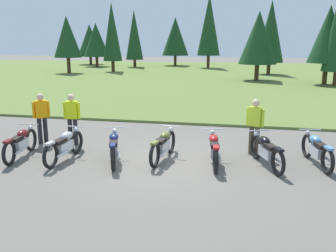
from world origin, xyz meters
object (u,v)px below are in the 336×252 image
(motorcycle_navy, at_px, (114,147))
(rider_checking_bike, at_px, (255,124))
(motorcycle_black, at_px, (266,151))
(motorcycle_sky_blue, at_px, (317,150))
(motorcycle_olive, at_px, (163,145))
(motorcycle_red, at_px, (214,149))
(rider_with_back_turned, at_px, (72,116))
(motorcycle_silver, at_px, (64,145))
(rider_in_hivis_vest, at_px, (42,115))
(motorcycle_maroon, at_px, (21,143))

(motorcycle_navy, distance_m, rider_checking_bike, 4.15)
(motorcycle_black, distance_m, motorcycle_sky_blue, 1.41)
(motorcycle_olive, height_order, motorcycle_red, same)
(motorcycle_sky_blue, height_order, rider_with_back_turned, rider_with_back_turned)
(motorcycle_silver, distance_m, rider_in_hivis_vest, 2.19)
(rider_checking_bike, bearing_deg, motorcycle_olive, -157.08)
(rider_in_hivis_vest, xyz_separation_m, rider_checking_bike, (6.79, 0.23, 0.00))
(motorcycle_olive, relative_size, rider_checking_bike, 1.26)
(motorcycle_black, bearing_deg, motorcycle_navy, -172.93)
(motorcycle_silver, bearing_deg, rider_checking_bike, 17.92)
(motorcycle_olive, bearing_deg, rider_checking_bike, 22.92)
(motorcycle_olive, xyz_separation_m, motorcycle_sky_blue, (4.18, 0.44, 0.00))
(motorcycle_navy, xyz_separation_m, rider_with_back_turned, (-1.92, 1.39, 0.51))
(motorcycle_sky_blue, bearing_deg, rider_checking_bike, 159.31)
(motorcycle_silver, bearing_deg, rider_in_hivis_vest, 136.46)
(rider_in_hivis_vest, height_order, rider_with_back_turned, same)
(motorcycle_black, height_order, rider_checking_bike, rider_checking_bike)
(rider_in_hivis_vest, bearing_deg, motorcycle_sky_blue, -2.70)
(motorcycle_red, distance_m, rider_checking_bike, 1.66)
(rider_in_hivis_vest, bearing_deg, motorcycle_silver, -43.54)
(motorcycle_red, distance_m, rider_with_back_turned, 4.79)
(motorcycle_maroon, bearing_deg, motorcycle_olive, 9.29)
(motorcycle_maroon, bearing_deg, rider_with_back_turned, 61.24)
(motorcycle_navy, distance_m, rider_with_back_turned, 2.42)
(motorcycle_navy, bearing_deg, motorcycle_red, 8.28)
(motorcycle_sky_blue, distance_m, rider_with_back_turned, 7.43)
(motorcycle_maroon, xyz_separation_m, motorcycle_navy, (2.78, 0.18, 0.00))
(motorcycle_silver, relative_size, rider_with_back_turned, 1.26)
(rider_with_back_turned, bearing_deg, motorcycle_black, -8.22)
(motorcycle_maroon, xyz_separation_m, motorcycle_sky_blue, (8.26, 1.11, 0.00))
(motorcycle_maroon, xyz_separation_m, motorcycle_black, (6.91, 0.69, 0.00))
(rider_with_back_turned, bearing_deg, motorcycle_maroon, -118.76)
(motorcycle_silver, distance_m, motorcycle_black, 5.59)
(motorcycle_navy, relative_size, motorcycle_red, 0.97)
(motorcycle_olive, bearing_deg, motorcycle_sky_blue, 5.99)
(motorcycle_maroon, distance_m, rider_in_hivis_vest, 1.60)
(rider_in_hivis_vest, bearing_deg, motorcycle_red, -9.21)
(motorcycle_olive, distance_m, motorcycle_sky_blue, 4.20)
(motorcycle_maroon, xyz_separation_m, rider_in_hivis_vest, (-0.19, 1.50, 0.51))
(motorcycle_sky_blue, bearing_deg, motorcycle_olive, -174.01)
(rider_checking_bike, bearing_deg, rider_with_back_turned, -178.35)
(motorcycle_navy, relative_size, rider_checking_bike, 1.21)
(rider_with_back_turned, bearing_deg, motorcycle_sky_blue, -3.57)
(motorcycle_silver, xyz_separation_m, rider_checking_bike, (5.24, 1.70, 0.51))
(motorcycle_maroon, height_order, motorcycle_red, same)
(motorcycle_silver, distance_m, rider_checking_bike, 5.53)
(motorcycle_red, relative_size, rider_with_back_turned, 1.25)
(motorcycle_black, bearing_deg, rider_checking_bike, 106.79)
(motorcycle_olive, relative_size, motorcycle_black, 1.05)
(motorcycle_maroon, distance_m, motorcycle_black, 6.95)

